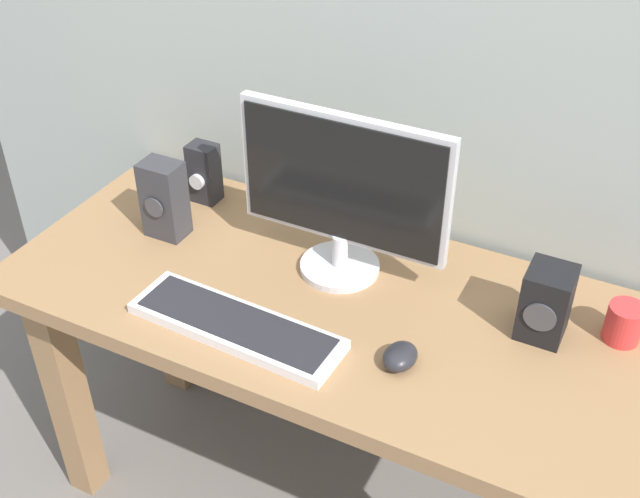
{
  "coord_description": "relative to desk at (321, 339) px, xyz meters",
  "views": [
    {
      "loc": [
        0.61,
        -1.2,
        1.85
      ],
      "look_at": [
        -0.0,
        0.0,
        0.87
      ],
      "focal_mm": 44.36,
      "sensor_mm": 36.0,
      "label": 1
    }
  ],
  "objects": [
    {
      "name": "desk",
      "position": [
        0.0,
        0.0,
        0.0
      ],
      "size": [
        1.43,
        0.65,
        0.75
      ],
      "color": "#936D47",
      "rests_on": "ground_plane"
    },
    {
      "name": "monitor",
      "position": [
        -0.0,
        0.11,
        0.34
      ],
      "size": [
        0.48,
        0.18,
        0.38
      ],
      "color": "silver",
      "rests_on": "desk"
    },
    {
      "name": "keyboard_primary",
      "position": [
        -0.1,
        -0.19,
        0.15
      ],
      "size": [
        0.47,
        0.16,
        0.03
      ],
      "color": "silver",
      "rests_on": "desk"
    },
    {
      "name": "mouse",
      "position": [
        0.24,
        -0.13,
        0.16
      ],
      "size": [
        0.07,
        0.09,
        0.04
      ],
      "primitive_type": "ellipsoid",
      "rotation": [
        0.0,
        0.0,
        -0.1
      ],
      "color": "#232328",
      "rests_on": "desk"
    },
    {
      "name": "speaker_right",
      "position": [
        0.46,
        0.09,
        0.21
      ],
      "size": [
        0.09,
        0.1,
        0.16
      ],
      "color": "black",
      "rests_on": "desk"
    },
    {
      "name": "speaker_left",
      "position": [
        -0.44,
        0.04,
        0.23
      ],
      "size": [
        0.1,
        0.08,
        0.19
      ],
      "color": "#333338",
      "rests_on": "desk"
    },
    {
      "name": "audio_controller",
      "position": [
        -0.44,
        0.21,
        0.21
      ],
      "size": [
        0.07,
        0.07,
        0.16
      ],
      "color": "#232328",
      "rests_on": "desk"
    },
    {
      "name": "coffee_mug",
      "position": [
        0.61,
        0.15,
        0.18
      ],
      "size": [
        0.07,
        0.07,
        0.08
      ],
      "primitive_type": "cylinder",
      "color": "red",
      "rests_on": "desk"
    }
  ]
}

